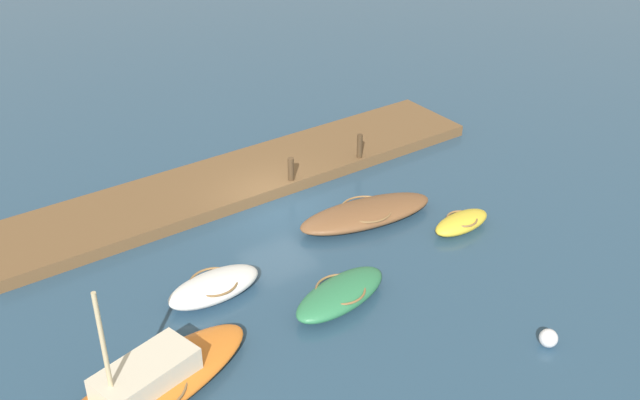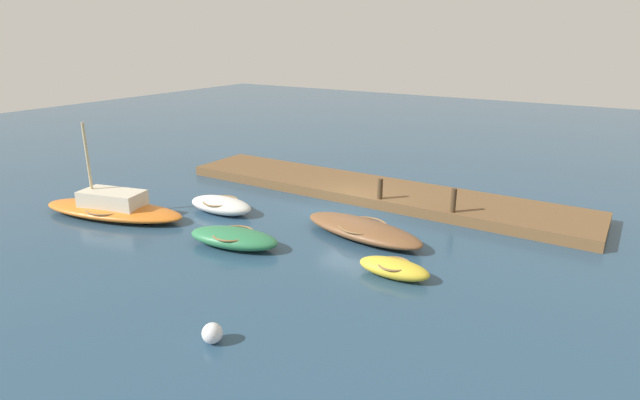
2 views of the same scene
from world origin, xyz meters
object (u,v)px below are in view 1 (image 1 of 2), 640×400
at_px(sailboat_orange, 146,386).
at_px(marker_buoy, 548,338).
at_px(rowboat_white, 214,287).
at_px(mooring_post_mid_west, 291,169).
at_px(mooring_post_west, 360,146).
at_px(motorboat_brown, 366,213).
at_px(rowboat_green, 340,294).
at_px(dinghy_yellow, 461,222).

relative_size(sailboat_orange, marker_buoy, 13.01).
bearing_deg(rowboat_white, mooring_post_mid_west, -145.51).
height_order(rowboat_white, mooring_post_mid_west, mooring_post_mid_west).
height_order(rowboat_white, mooring_post_west, mooring_post_west).
bearing_deg(mooring_post_west, marker_buoy, 78.80).
bearing_deg(sailboat_orange, motorboat_brown, -174.40).
xyz_separation_m(rowboat_green, sailboat_orange, (6.41, 0.31, 0.08)).
relative_size(motorboat_brown, mooring_post_west, 5.37).
xyz_separation_m(dinghy_yellow, mooring_post_mid_west, (3.32, -5.78, 0.62)).
bearing_deg(rowboat_white, mooring_post_west, -157.13).
bearing_deg(dinghy_yellow, sailboat_orange, 3.52).
bearing_deg(rowboat_green, dinghy_yellow, 177.54).
distance_m(sailboat_orange, mooring_post_mid_west, 11.41).
relative_size(dinghy_yellow, mooring_post_mid_west, 2.59).
bearing_deg(mooring_post_mid_west, mooring_post_west, 180.00).
bearing_deg(mooring_post_west, rowboat_green, 48.46).
bearing_deg(rowboat_green, rowboat_white, -51.37).
bearing_deg(rowboat_white, motorboat_brown, -175.78).
bearing_deg(sailboat_orange, rowboat_green, 168.72).
bearing_deg(dinghy_yellow, rowboat_green, 6.44).
xyz_separation_m(mooring_post_mid_west, marker_buoy, (-1.00, 11.57, -0.65)).
height_order(mooring_post_west, mooring_post_mid_west, mooring_post_west).
bearing_deg(marker_buoy, rowboat_green, -53.70).
height_order(rowboat_white, motorboat_brown, rowboat_white).
bearing_deg(rowboat_white, rowboat_green, 137.24).
bearing_deg(marker_buoy, motorboat_brown, -89.65).
height_order(rowboat_white, sailboat_orange, sailboat_orange).
height_order(sailboat_orange, motorboat_brown, sailboat_orange).
bearing_deg(rowboat_white, sailboat_orange, 36.84).
distance_m(rowboat_white, mooring_post_mid_west, 6.95).
xyz_separation_m(rowboat_white, mooring_post_west, (-8.84, -4.14, 0.60)).
relative_size(sailboat_orange, mooring_post_mid_west, 7.51).
relative_size(rowboat_green, sailboat_orange, 0.54).
xyz_separation_m(rowboat_green, mooring_post_mid_west, (-2.61, -6.66, 0.57)).
bearing_deg(motorboat_brown, dinghy_yellow, 143.84).
bearing_deg(rowboat_green, sailboat_orange, -8.10).
bearing_deg(dinghy_yellow, motorboat_brown, -46.99).
bearing_deg(mooring_post_west, rowboat_white, 25.12).
distance_m(mooring_post_mid_west, marker_buoy, 11.63).
distance_m(rowboat_white, motorboat_brown, 6.54).
distance_m(motorboat_brown, mooring_post_mid_west, 3.58).
height_order(mooring_post_mid_west, marker_buoy, mooring_post_mid_west).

